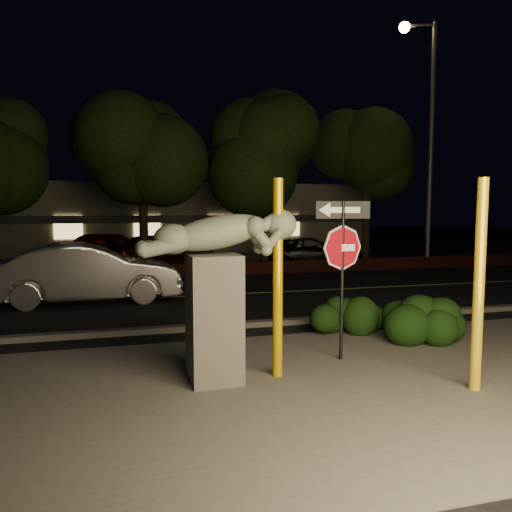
# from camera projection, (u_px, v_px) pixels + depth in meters

# --- Properties ---
(ground) EXTENTS (90.00, 90.00, 0.00)m
(ground) POSITION_uv_depth(u_px,v_px,m) (220.00, 280.00, 17.94)
(ground) COLOR black
(ground) RESTS_ON ground
(patio) EXTENTS (14.00, 6.00, 0.02)m
(patio) POSITION_uv_depth(u_px,v_px,m) (366.00, 383.00, 7.38)
(patio) COLOR #4C4944
(patio) RESTS_ON ground
(road) EXTENTS (80.00, 8.00, 0.01)m
(road) POSITION_uv_depth(u_px,v_px,m) (240.00, 294.00, 15.06)
(road) COLOR black
(road) RESTS_ON ground
(lane_marking) EXTENTS (80.00, 0.12, 0.00)m
(lane_marking) POSITION_uv_depth(u_px,v_px,m) (240.00, 294.00, 15.06)
(lane_marking) COLOR #B0B046
(lane_marking) RESTS_ON road
(curb) EXTENTS (80.00, 0.25, 0.12)m
(curb) POSITION_uv_depth(u_px,v_px,m) (282.00, 322.00, 11.12)
(curb) COLOR #4C4944
(curb) RESTS_ON ground
(brick_wall) EXTENTS (40.00, 0.35, 0.50)m
(brick_wall) POSITION_uv_depth(u_px,v_px,m) (213.00, 269.00, 19.16)
(brick_wall) COLOR #441916
(brick_wall) RESTS_ON ground
(parking_lot) EXTENTS (40.00, 12.00, 0.01)m
(parking_lot) POSITION_uv_depth(u_px,v_px,m) (192.00, 261.00, 24.66)
(parking_lot) COLOR black
(parking_lot) RESTS_ON ground
(building) EXTENTS (22.00, 10.20, 4.00)m
(building) POSITION_uv_depth(u_px,v_px,m) (174.00, 217.00, 32.13)
(building) COLOR gray
(building) RESTS_ON ground
(tree_far_b) EXTENTS (5.20, 5.20, 8.41)m
(tree_far_b) POSITION_uv_depth(u_px,v_px,m) (141.00, 121.00, 19.77)
(tree_far_b) COLOR black
(tree_far_b) RESTS_ON ground
(tree_far_c) EXTENTS (4.80, 4.80, 7.84)m
(tree_far_c) POSITION_uv_depth(u_px,v_px,m) (265.00, 134.00, 20.74)
(tree_far_c) COLOR black
(tree_far_c) RESTS_ON ground
(tree_far_d) EXTENTS (4.40, 4.40, 7.42)m
(tree_far_d) POSITION_uv_depth(u_px,v_px,m) (368.00, 146.00, 22.57)
(tree_far_d) COLOR black
(tree_far_d) RESTS_ON ground
(yellow_pole_left) EXTENTS (0.15, 0.15, 3.04)m
(yellow_pole_left) POSITION_uv_depth(u_px,v_px,m) (278.00, 279.00, 7.55)
(yellow_pole_left) COLOR #DBA400
(yellow_pole_left) RESTS_ON ground
(yellow_pole_right) EXTENTS (0.15, 0.15, 3.01)m
(yellow_pole_right) POSITION_uv_depth(u_px,v_px,m) (479.00, 286.00, 6.96)
(yellow_pole_right) COLOR yellow
(yellow_pole_right) RESTS_ON ground
(signpost) EXTENTS (0.91, 0.19, 2.71)m
(signpost) POSITION_uv_depth(u_px,v_px,m) (343.00, 248.00, 8.34)
(signpost) COLOR black
(signpost) RESTS_ON ground
(sculpture) EXTENTS (2.39, 0.76, 2.57)m
(sculpture) POSITION_uv_depth(u_px,v_px,m) (217.00, 277.00, 7.32)
(sculpture) COLOR #4C4944
(sculpture) RESTS_ON ground
(hedge_center) EXTENTS (1.86, 1.14, 0.90)m
(hedge_center) POSITION_uv_depth(u_px,v_px,m) (350.00, 312.00, 10.25)
(hedge_center) COLOR black
(hedge_center) RESTS_ON ground
(hedge_right) EXTENTS (1.57, 0.97, 0.97)m
(hedge_right) POSITION_uv_depth(u_px,v_px,m) (413.00, 311.00, 10.19)
(hedge_right) COLOR black
(hedge_right) RESTS_ON ground
(hedge_far_right) EXTENTS (1.54, 1.01, 1.04)m
(hedge_far_right) POSITION_uv_depth(u_px,v_px,m) (425.00, 316.00, 9.61)
(hedge_far_right) COLOR black
(hedge_far_right) RESTS_ON ground
(streetlight) EXTENTS (1.47, 0.79, 10.35)m
(streetlight) POSITION_uv_depth(u_px,v_px,m) (426.00, 124.00, 21.07)
(streetlight) COLOR #4D4D52
(streetlight) RESTS_ON ground
(silver_sedan) EXTENTS (5.01, 1.90, 1.63)m
(silver_sedan) POSITION_uv_depth(u_px,v_px,m) (88.00, 273.00, 13.65)
(silver_sedan) COLOR #AFAFB4
(silver_sedan) RESTS_ON ground
(parked_car_red) EXTENTS (5.09, 3.62, 1.61)m
(parked_car_red) POSITION_uv_depth(u_px,v_px,m) (111.00, 250.00, 21.58)
(parked_car_red) COLOR #6D0504
(parked_car_red) RESTS_ON ground
(parked_car_darkred) EXTENTS (5.34, 3.89, 1.44)m
(parked_car_darkred) POSITION_uv_depth(u_px,v_px,m) (164.00, 252.00, 21.50)
(parked_car_darkred) COLOR #380F0B
(parked_car_darkred) RESTS_ON ground
(parked_car_dark) EXTENTS (4.90, 3.50, 1.24)m
(parked_car_dark) POSITION_uv_depth(u_px,v_px,m) (312.00, 252.00, 22.73)
(parked_car_dark) COLOR black
(parked_car_dark) RESTS_ON ground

